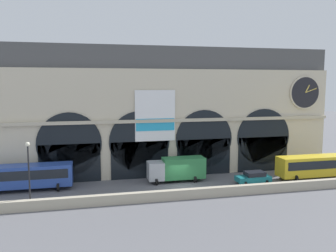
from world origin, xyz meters
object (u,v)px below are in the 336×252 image
box_truck_center (177,169)px  bus_east (317,166)px  street_lamp_quayside (29,166)px  bus_west (25,176)px  car_mideast (254,177)px

box_truck_center → bus_east: box_truck_center is taller
box_truck_center → street_lamp_quayside: street_lamp_quayside is taller
street_lamp_quayside → box_truck_center: bearing=19.9°
bus_east → street_lamp_quayside: street_lamp_quayside is taller
bus_west → bus_east: 37.56m
bus_west → street_lamp_quayside: size_ratio=1.59×
car_mideast → bus_east: bearing=1.9°
box_truck_center → street_lamp_quayside: (-17.14, -6.21, 2.71)m
car_mideast → bus_west: bearing=173.2°
bus_west → box_truck_center: (18.71, -0.18, -0.08)m
bus_west → street_lamp_quayside: street_lamp_quayside is taller
street_lamp_quayside → bus_east: bearing=5.3°
bus_west → box_truck_center: bearing=-0.5°
box_truck_center → car_mideast: bearing=-18.8°
bus_west → car_mideast: (28.06, -3.36, -0.98)m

